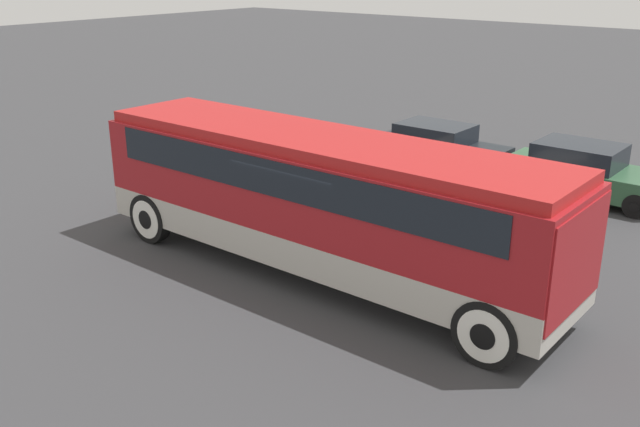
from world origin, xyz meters
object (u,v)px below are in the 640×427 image
(parked_car_near, at_px, (582,171))
(parked_car_far, at_px, (452,176))
(tour_bus, at_px, (324,193))
(parked_car_mid, at_px, (438,147))

(parked_car_near, bearing_deg, parked_car_far, -137.50)
(tour_bus, relative_size, parked_car_mid, 2.50)
(tour_bus, distance_m, parked_car_near, 8.82)
(tour_bus, height_order, parked_car_mid, tour_bus)
(parked_car_near, bearing_deg, tour_bus, -104.89)
(parked_car_mid, relative_size, parked_car_far, 0.95)
(parked_car_mid, bearing_deg, parked_car_far, -52.27)
(parked_car_near, bearing_deg, parked_car_mid, -179.52)
(tour_bus, xyz_separation_m, parked_car_near, (2.25, 8.46, -1.06))
(parked_car_far, bearing_deg, parked_car_near, 42.50)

